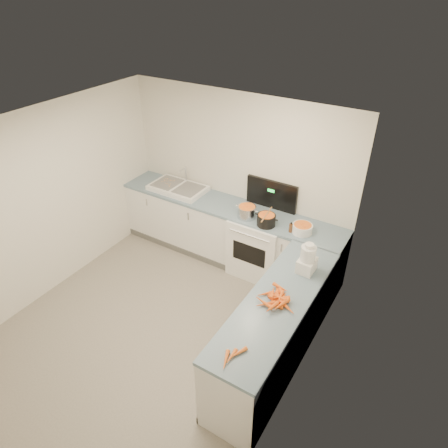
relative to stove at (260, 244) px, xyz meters
The scene contains 19 objects.
floor 1.84m from the stove, 108.07° to the right, with size 3.50×4.00×0.00m, color gray, non-canonical shape.
ceiling 2.69m from the stove, 108.07° to the right, with size 3.50×4.00×0.00m, color silver, non-canonical shape.
wall_back 1.00m from the stove, 150.23° to the left, with size 3.50×2.50×0.00m, color silver, non-canonical shape.
wall_left 2.96m from the stove, 143.77° to the right, with size 4.00×2.50×0.00m, color silver, non-canonical shape.
wall_right 2.21m from the stove, 54.55° to the right, with size 4.00×2.50×0.00m, color silver, non-canonical shape.
counter_back 0.55m from the stove, behind, with size 3.50×0.62×0.94m.
counter_right 1.65m from the stove, 56.99° to the right, with size 0.62×2.20×0.94m.
stove is the anchor object (origin of this frame).
sink 1.54m from the stove, behind, with size 0.86×0.52×0.31m.
steel_pot 0.58m from the stove, 141.92° to the right, with size 0.26×0.26×0.19m, color silver.
black_pot 0.58m from the stove, 47.83° to the right, with size 0.25×0.25×0.18m, color black.
wooden_spoon 0.67m from the stove, 47.83° to the right, with size 0.02×0.02×0.41m, color #AD7A47.
mixing_bowl 0.83m from the stove, ahead, with size 0.26×0.26×0.12m, color white.
extract_bottle 0.74m from the stove, 16.76° to the right, with size 0.05×0.05×0.12m, color #593319.
spice_jar 0.78m from the stove, 14.50° to the right, with size 0.05×0.05×0.08m, color #E5B266.
food_processor 1.40m from the stove, 39.26° to the right, with size 0.19×0.23×0.37m.
carrot_pile 1.75m from the stove, 57.51° to the right, with size 0.45×0.48×0.08m.
peeled_carrots 2.47m from the stove, 69.23° to the right, with size 0.16×0.31×0.04m.
peelings 1.75m from the stove, behind, with size 0.24×0.24×0.01m.
Camera 1 is at (2.56, -2.59, 3.85)m, focal length 32.00 mm.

